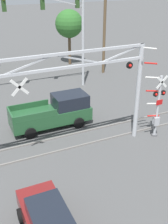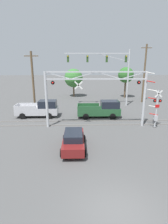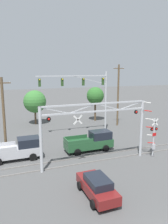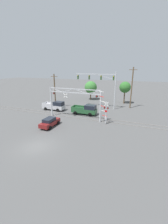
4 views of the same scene
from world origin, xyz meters
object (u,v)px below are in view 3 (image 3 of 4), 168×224
(pickup_truck_following, at_px, (18,149))
(utility_pole_left, at_px, (4,115))
(background_tree_far_left_verge, at_px, (35,102))
(crossing_gantry, at_px, (96,124))
(utility_pole_right, at_px, (118,95))
(background_tree_beyond_span, at_px, (95,96))
(pickup_truck_lead, at_px, (92,141))
(crossing_signal_mast, at_px, (153,137))
(traffic_signal_span, at_px, (90,91))
(sedan_waiting, at_px, (97,186))

(pickup_truck_following, height_order, utility_pole_left, utility_pole_left)
(background_tree_far_left_verge, bearing_deg, crossing_gantry, -81.03)
(background_tree_far_left_verge, bearing_deg, utility_pole_right, -25.18)
(crossing_gantry, xyz_separation_m, pickup_truck_following, (-6.82, 3.76, -2.84))
(crossing_gantry, distance_m, background_tree_beyond_span, 18.18)
(pickup_truck_lead, height_order, utility_pole_left, utility_pole_left)
(pickup_truck_lead, xyz_separation_m, utility_pole_right, (8.40, 8.85, 3.99))
(utility_pole_left, bearing_deg, crossing_gantry, -36.58)
(pickup_truck_following, bearing_deg, utility_pole_right, 27.44)
(utility_pole_right, bearing_deg, pickup_truck_lead, -133.49)
(pickup_truck_lead, distance_m, background_tree_beyond_span, 15.07)
(crossing_gantry, bearing_deg, pickup_truck_lead, 72.59)
(crossing_signal_mast, bearing_deg, utility_pole_right, 75.96)
(pickup_truck_following, relative_size, background_tree_beyond_span, 0.88)
(crossing_signal_mast, bearing_deg, crossing_gantry, 175.03)
(traffic_signal_span, bearing_deg, background_tree_far_left_verge, 127.18)
(sedan_waiting, relative_size, utility_pole_left, 0.51)
(traffic_signal_span, height_order, utility_pole_right, utility_pole_right)
(utility_pole_left, xyz_separation_m, utility_pole_right, (17.38, 6.33, 0.79))
(crossing_gantry, bearing_deg, pickup_truck_following, 151.11)
(crossing_signal_mast, relative_size, pickup_truck_lead, 1.09)
(traffic_signal_span, height_order, utility_pole_left, traffic_signal_span)
(crossing_signal_mast, relative_size, sedan_waiting, 1.40)
(crossing_signal_mast, distance_m, utility_pole_left, 15.73)
(sedan_waiting, bearing_deg, crossing_signal_mast, 28.89)
(crossing_signal_mast, xyz_separation_m, background_tree_far_left_verge, (-9.10, 18.53, 1.72))
(pickup_truck_lead, height_order, background_tree_far_left_verge, background_tree_far_left_verge)
(pickup_truck_following, relative_size, background_tree_far_left_verge, 0.93)
(background_tree_beyond_span, bearing_deg, crossing_signal_mast, -93.94)
(crossing_signal_mast, bearing_deg, utility_pole_left, 155.63)
(traffic_signal_span, distance_m, utility_pole_right, 6.60)
(crossing_gantry, relative_size, crossing_signal_mast, 1.81)
(utility_pole_left, bearing_deg, pickup_truck_lead, -15.72)
(crossing_gantry, relative_size, pickup_truck_following, 2.01)
(pickup_truck_following, height_order, sedan_waiting, pickup_truck_following)
(crossing_gantry, distance_m, utility_pole_left, 9.88)
(background_tree_far_left_verge, bearing_deg, crossing_signal_mast, -63.85)
(crossing_gantry, height_order, pickup_truck_lead, crossing_gantry)
(crossing_gantry, xyz_separation_m, sedan_waiting, (-2.22, -5.22, -3.09))
(background_tree_beyond_span, bearing_deg, crossing_gantry, -114.18)
(sedan_waiting, bearing_deg, pickup_truck_lead, 69.15)
(sedan_waiting, xyz_separation_m, background_tree_beyond_span, (9.66, 21.79, 3.68))
(crossing_signal_mast, relative_size, background_tree_far_left_verge, 1.04)
(pickup_truck_following, xyz_separation_m, background_tree_beyond_span, (14.26, 12.81, 3.43))
(utility_pole_right, xyz_separation_m, background_tree_far_left_verge, (-12.29, 5.78, -1.23))
(pickup_truck_following, bearing_deg, pickup_truck_lead, -2.95)
(traffic_signal_span, relative_size, background_tree_far_left_verge, 1.77)
(crossing_signal_mast, height_order, utility_pole_left, utility_pole_left)
(crossing_signal_mast, bearing_deg, pickup_truck_lead, 143.16)
(crossing_signal_mast, relative_size, utility_pole_right, 0.60)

